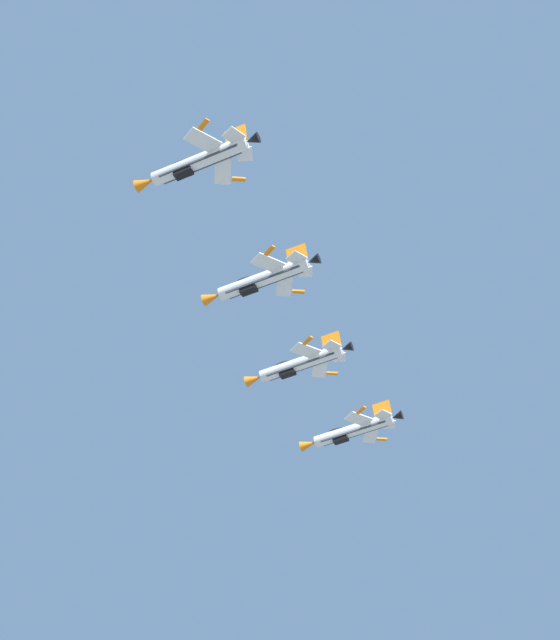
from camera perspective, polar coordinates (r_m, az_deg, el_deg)
fighter_jet_lead at (r=116.07m, az=-4.80°, el=9.12°), size 15.97×10.33×4.54m
fighter_jet_left_wing at (r=123.05m, az=-1.08°, el=2.37°), size 15.97×10.20×4.73m
fighter_jet_right_wing at (r=135.63m, az=1.12°, el=-2.56°), size 15.97×10.21×4.72m
fighter_jet_left_outer at (r=145.32m, az=4.18°, el=-6.42°), size 15.97×10.29×4.60m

